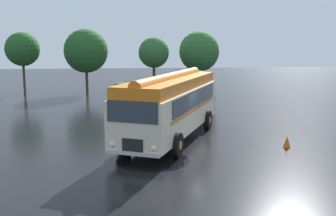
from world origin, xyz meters
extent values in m
plane|color=black|center=(0.00, 0.00, 0.00)|extent=(120.00, 120.00, 0.00)
cube|color=beige|center=(-0.25, 0.42, 1.60)|extent=(6.46, 10.13, 2.10)
cube|color=orange|center=(-0.25, 0.42, 2.93)|extent=(6.19, 9.86, 0.56)
cylinder|color=orange|center=(-0.25, 0.42, 3.19)|extent=(4.52, 8.88, 0.60)
cube|color=#2D3842|center=(1.02, 0.17, 2.17)|extent=(3.38, 7.28, 0.84)
cube|color=#2D3842|center=(-1.27, 1.23, 2.17)|extent=(3.38, 7.28, 0.84)
cube|color=orange|center=(0.98, 0.08, 1.63)|extent=(3.46, 7.46, 0.12)
cube|color=orange|center=(-1.31, 1.13, 1.63)|extent=(3.46, 7.46, 0.12)
cube|color=#2D3842|center=(-2.35, -4.13, 2.27)|extent=(2.01, 0.95, 0.88)
cube|color=black|center=(-2.35, -4.14, 0.90)|extent=(0.84, 0.43, 0.56)
cube|color=silver|center=(-2.36, -4.15, 0.57)|extent=(2.20, 1.09, 0.16)
sphere|color=white|center=(-1.54, -4.52, 0.87)|extent=(0.22, 0.22, 0.22)
sphere|color=white|center=(-3.18, -3.77, 0.87)|extent=(0.22, 0.22, 0.22)
cylinder|color=black|center=(-0.37, -2.94, 0.55)|extent=(0.72, 1.12, 1.10)
cylinder|color=orange|center=(-0.37, -2.94, 0.55)|extent=(0.45, 0.48, 0.39)
cylinder|color=black|center=(-2.73, -1.85, 0.55)|extent=(0.72, 1.12, 1.10)
cylinder|color=orange|center=(-2.73, -1.85, 0.55)|extent=(0.45, 0.48, 0.39)
cylinder|color=black|center=(2.14, 2.51, 0.55)|extent=(0.72, 1.12, 1.10)
cylinder|color=orange|center=(2.14, 2.51, 0.55)|extent=(0.45, 0.48, 0.39)
cylinder|color=black|center=(-0.22, 3.60, 0.55)|extent=(0.72, 1.12, 1.10)
cylinder|color=orange|center=(-0.22, 3.60, 0.55)|extent=(0.45, 0.48, 0.39)
cube|color=#144C28|center=(-2.64, 13.74, 0.67)|extent=(2.13, 4.35, 0.70)
cube|color=#144C28|center=(-2.62, 13.88, 1.34)|extent=(1.71, 2.33, 0.64)
cube|color=#2D3842|center=(-1.87, 13.81, 1.34)|extent=(0.22, 1.92, 0.50)
cube|color=#2D3842|center=(-3.37, 13.96, 1.34)|extent=(0.22, 1.92, 0.50)
cylinder|color=black|center=(-1.90, 12.35, 0.32)|extent=(0.27, 0.66, 0.64)
cylinder|color=black|center=(-3.65, 12.53, 0.32)|extent=(0.27, 0.66, 0.64)
cylinder|color=black|center=(-1.63, 14.94, 0.32)|extent=(0.27, 0.66, 0.64)
cylinder|color=black|center=(-3.38, 15.12, 0.32)|extent=(0.27, 0.66, 0.64)
cube|color=maroon|center=(0.14, 13.33, 0.67)|extent=(2.09, 4.34, 0.70)
cube|color=maroon|center=(0.12, 13.48, 1.34)|extent=(1.69, 2.31, 0.64)
cube|color=#2D3842|center=(0.88, 13.55, 1.34)|extent=(0.21, 1.93, 0.50)
cube|color=#2D3842|center=(-0.63, 13.41, 1.34)|extent=(0.21, 1.93, 0.50)
cylinder|color=black|center=(1.13, 12.12, 0.32)|extent=(0.26, 0.66, 0.64)
cylinder|color=black|center=(-0.62, 11.95, 0.32)|extent=(0.26, 0.66, 0.64)
cylinder|color=black|center=(0.89, 14.71, 0.32)|extent=(0.26, 0.66, 0.64)
cylinder|color=black|center=(-0.86, 14.54, 0.32)|extent=(0.26, 0.66, 0.64)
cube|color=navy|center=(3.37, 15.16, 1.45)|extent=(2.29, 4.09, 2.10)
cube|color=navy|center=(3.60, 12.27, 1.20)|extent=(2.03, 1.88, 1.60)
cube|color=#2D3842|center=(3.66, 11.39, 1.48)|extent=(1.70, 0.16, 0.72)
cylinder|color=black|center=(4.63, 12.40, 0.40)|extent=(0.30, 0.82, 0.80)
cylinder|color=black|center=(2.55, 12.24, 0.40)|extent=(0.30, 0.82, 0.80)
cylinder|color=black|center=(4.36, 15.96, 0.40)|extent=(0.30, 0.82, 0.80)
cylinder|color=black|center=(2.28, 15.80, 0.40)|extent=(0.30, 0.82, 0.80)
cylinder|color=#4C3823|center=(-12.46, 20.22, 1.58)|extent=(0.24, 0.24, 3.17)
sphere|color=#235623|center=(-12.46, 20.22, 4.40)|extent=(3.29, 3.29, 3.29)
sphere|color=#235623|center=(-12.89, 20.46, 4.75)|extent=(2.21, 2.21, 2.21)
cylinder|color=#4C3823|center=(-6.41, 20.19, 1.30)|extent=(0.27, 0.27, 2.59)
sphere|color=#235623|center=(-6.41, 20.19, 4.21)|extent=(4.32, 4.32, 4.32)
sphere|color=#235623|center=(-6.18, 20.00, 4.55)|extent=(2.64, 2.64, 2.64)
cylinder|color=#4C3823|center=(0.29, 19.93, 1.45)|extent=(0.28, 0.28, 2.90)
sphere|color=#2D662D|center=(0.29, 19.93, 4.05)|extent=(3.06, 3.06, 3.06)
sphere|color=#2D662D|center=(-0.20, 20.31, 3.86)|extent=(2.03, 2.03, 2.03)
cylinder|color=#4C3823|center=(4.99, 20.52, 1.29)|extent=(0.37, 0.37, 2.58)
sphere|color=#2D662D|center=(4.99, 20.52, 4.13)|extent=(4.12, 4.12, 4.12)
sphere|color=#2D662D|center=(5.35, 20.57, 4.38)|extent=(3.09, 3.09, 3.09)
cone|color=orange|center=(5.12, -1.87, 0.28)|extent=(0.36, 0.36, 0.55)
cylinder|color=black|center=(-1.48, -3.32, 0.00)|extent=(3.16, 3.16, 0.01)
camera|label=1|loc=(-2.60, -19.55, 4.98)|focal=42.00mm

